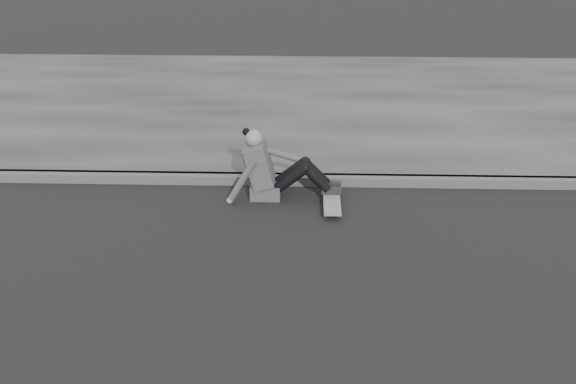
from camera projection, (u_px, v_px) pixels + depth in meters
name	position (u px, v px, depth m)	size (l,w,h in m)	color
ground	(374.00, 307.00, 5.84)	(80.00, 80.00, 0.00)	black
curb	(356.00, 180.00, 8.13)	(24.00, 0.16, 0.12)	#545454
sidewalk	(344.00, 105.00, 10.84)	(24.00, 6.00, 0.12)	#3D3D3D
skateboard	(332.00, 201.00, 7.59)	(0.20, 0.78, 0.09)	#A0A09B
seated_woman	(271.00, 169.00, 7.70)	(1.38, 0.46, 0.88)	#4E4E51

